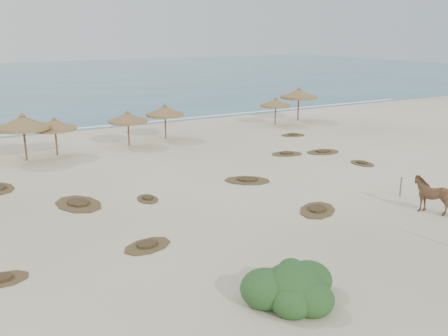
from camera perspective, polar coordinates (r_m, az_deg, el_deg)
The scene contains 22 objects.
ground at distance 22.63m, azimuth 7.16°, elevation -5.77°, with size 160.00×160.00×0.00m, color beige.
ocean at distance 93.07m, azimuth -21.79°, elevation 9.39°, with size 200.00×100.00×0.01m, color #275C76.
foam_line at distance 45.42m, azimuth -12.74°, elevation 4.77°, with size 70.00×0.60×0.01m, color white.
palapa_1 at distance 34.30m, azimuth -22.00°, elevation 4.78°, with size 3.53×3.53×3.16m.
palapa_2 at distance 35.07m, azimuth -18.78°, elevation 4.67°, with size 3.55×3.55×2.67m.
palapa_3 at distance 36.69m, azimuth -10.94°, elevation 5.63°, with size 3.23×3.23×2.65m.
palapa_4 at distance 38.74m, azimuth -6.77°, elevation 6.45°, with size 2.99×2.99×2.76m.
palapa_5 at distance 44.48m, azimuth 5.93°, elevation 7.40°, with size 2.75×2.75×2.53m.
palapa_6 at distance 47.04m, azimuth 8.55°, elevation 8.36°, with size 3.43×3.43×3.16m.
horse at distance 24.96m, azimuth 22.94°, elevation -2.86°, with size 0.89×1.96×1.65m, color #956544.
fence_post_far at distance 26.77m, azimuth 19.55°, elevation -2.04°, with size 0.07×0.07×1.02m, color #6E6253.
bush at distance 16.02m, azimuth 7.80°, elevation -13.37°, with size 3.16×2.78×1.41m.
scrub_0 at distance 18.78m, azimuth -24.06°, elevation -11.54°, with size 1.81×1.21×0.16m.
scrub_1 at distance 25.18m, azimuth -16.30°, elevation -3.94°, with size 2.59×3.35×0.16m.
scrub_2 at distance 25.17m, azimuth -8.73°, elevation -3.49°, with size 1.07×1.59×0.16m.
scrub_3 at distance 27.93m, azimuth 2.68°, elevation -1.40°, with size 3.06×2.85×0.16m.
scrub_4 at distance 32.64m, azimuth 15.52°, elevation 0.53°, with size 1.17×1.77×0.16m.
scrub_5 at distance 35.08m, azimuth 11.24°, elevation 1.83°, with size 2.57×1.86×0.16m.
scrub_7 at distance 34.16m, azimuth 7.19°, elevation 1.64°, with size 2.46×1.94×0.16m.
scrub_9 at distance 23.78m, azimuth 10.62°, elevation -4.72°, with size 2.90×2.73×0.16m.
scrub_10 at distance 40.39m, azimuth 7.89°, elevation 3.77°, with size 2.23×1.78×0.16m.
scrub_11 at distance 19.90m, azimuth -8.75°, elevation -8.75°, with size 2.35×1.88×0.16m.
Camera 1 is at (-12.73, -16.83, 8.16)m, focal length 40.00 mm.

